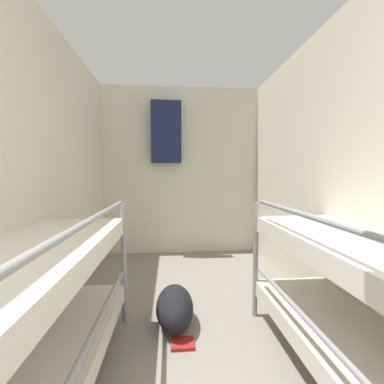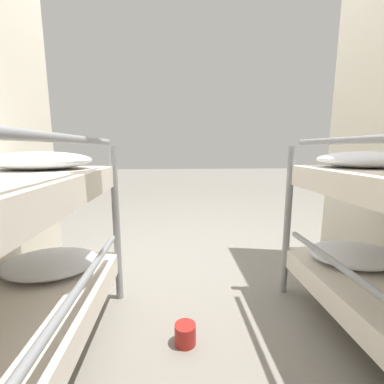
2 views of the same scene
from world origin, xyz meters
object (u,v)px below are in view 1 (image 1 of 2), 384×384
(bunk_stack_left_near, at_px, (17,328))
(hanging_coat, at_px, (166,132))
(bunk_stack_right_near, at_px, (376,311))
(duffel_bag, at_px, (175,307))
(floor_book, at_px, (182,344))

(bunk_stack_left_near, height_order, hanging_coat, hanging_coat)
(bunk_stack_right_near, bearing_deg, hanging_coat, 112.13)
(bunk_stack_left_near, height_order, bunk_stack_right_near, same)
(bunk_stack_left_near, height_order, duffel_bag, bunk_stack_left_near)
(bunk_stack_left_near, bearing_deg, floor_book, 37.80)
(bunk_stack_left_near, bearing_deg, hanging_coat, 76.61)
(hanging_coat, bearing_deg, floor_book, -86.29)
(duffel_bag, height_order, hanging_coat, hanging_coat)
(bunk_stack_left_near, distance_m, floor_book, 1.11)
(duffel_bag, bearing_deg, bunk_stack_right_near, -40.27)
(duffel_bag, bearing_deg, bunk_stack_left_near, -130.23)
(bunk_stack_left_near, relative_size, bunk_stack_right_near, 1.00)
(bunk_stack_right_near, distance_m, duffel_bag, 1.37)
(bunk_stack_right_near, height_order, hanging_coat, hanging_coat)
(duffel_bag, distance_m, hanging_coat, 2.49)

